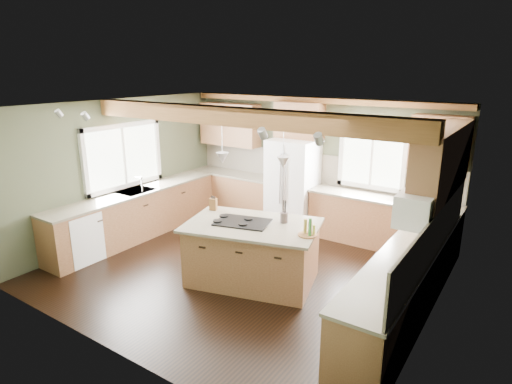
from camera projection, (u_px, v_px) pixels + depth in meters
The scene contains 37 objects.
floor at pixel (243, 270), 6.88m from camera, with size 5.60×5.60×0.00m, color black.
ceiling at pixel (242, 106), 6.16m from camera, with size 5.60×5.60×0.00m, color silver.
wall_back at pixel (315, 163), 8.51m from camera, with size 5.60×5.60×0.00m, color #474D37.
wall_left at pixel (121, 169), 8.02m from camera, with size 5.00×5.00×0.00m, color #474D37.
wall_right at pixel (436, 230), 5.02m from camera, with size 5.00×5.00×0.00m, color #474D37.
ceiling_beam at pixel (234, 117), 6.03m from camera, with size 5.55×0.26×0.26m, color brown.
soffit_trim at pixel (316, 100), 8.09m from camera, with size 5.55×0.20×0.10m, color brown.
backsplash_back at pixel (315, 168), 8.53m from camera, with size 5.58×0.03×0.58m, color brown.
backsplash_right at pixel (435, 235), 5.10m from camera, with size 0.03×3.70×0.58m, color brown.
base_cab_back_left at pixel (235, 194), 9.47m from camera, with size 2.02×0.60×0.88m, color brown.
counter_back_left at pixel (235, 174), 9.34m from camera, with size 2.06×0.64×0.04m, color brown.
base_cab_back_right at pixel (381, 223), 7.72m from camera, with size 2.62×0.60×0.88m, color brown.
counter_back_right at pixel (383, 198), 7.59m from camera, with size 2.66×0.64×0.04m, color brown.
base_cab_left at pixel (138, 215), 8.14m from camera, with size 0.60×3.70×0.88m, color brown.
counter_left at pixel (136, 192), 8.01m from camera, with size 0.64×3.74×0.04m, color brown.
base_cab_right at pixel (404, 287), 5.46m from camera, with size 0.60×3.70×0.88m, color brown.
counter_right at pixel (408, 254), 5.34m from camera, with size 0.64×3.74×0.04m, color brown.
upper_cab_back_left at pixel (230, 124), 9.26m from camera, with size 1.40×0.35×0.90m, color brown.
upper_cab_over_fridge at pixel (299, 120), 8.30m from camera, with size 0.96×0.35×0.70m, color brown.
upper_cab_right at pixel (443, 161), 5.65m from camera, with size 0.35×2.20×0.90m, color brown.
upper_cab_back_corner at pixel (440, 143), 6.96m from camera, with size 0.90×0.35×0.90m, color brown.
window_left at pixel (123, 156), 7.98m from camera, with size 0.04×1.60×1.05m, color white.
window_back at pixel (372, 158), 7.81m from camera, with size 1.10×0.04×1.00m, color white.
sink at pixel (136, 191), 8.01m from camera, with size 0.50×0.65×0.03m, color #262628.
faucet at pixel (142, 185), 7.87m from camera, with size 0.02×0.02×0.28m, color #B2B2B7.
dishwasher at pixel (77, 237), 7.10m from camera, with size 0.60×0.60×0.84m, color white.
oven at pixel (368, 339), 4.44m from camera, with size 0.60×0.72×0.84m, color white.
microwave at pixel (418, 208), 5.03m from camera, with size 0.40×0.70×0.38m, color white.
pendant_left at pixel (222, 158), 6.17m from camera, with size 0.18×0.18×0.16m, color #B2B2B7.
pendant_right at pixel (283, 162), 5.89m from camera, with size 0.18×0.18×0.16m, color #B2B2B7.
refrigerator at pixel (292, 185), 8.48m from camera, with size 0.90×0.74×1.80m, color silver.
island at pixel (252, 254), 6.43m from camera, with size 1.81×1.11×0.88m, color brown.
island_top at pixel (252, 225), 6.30m from camera, with size 1.93×1.23×0.04m, color brown.
cooktop at pixel (243, 222), 6.34m from camera, with size 0.79×0.52×0.02m, color black.
knife_block at pixel (213, 204), 6.89m from camera, with size 0.11×0.09×0.19m, color #572C1A.
utensil_crock at pixel (284, 217), 6.34m from camera, with size 0.12×0.12×0.16m, color #433C35.
bottle_tray at pixel (308, 227), 5.83m from camera, with size 0.27×0.27×0.24m, color #59331A, non-canonical shape.
Camera 1 is at (3.66, -5.08, 3.14)m, focal length 30.00 mm.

